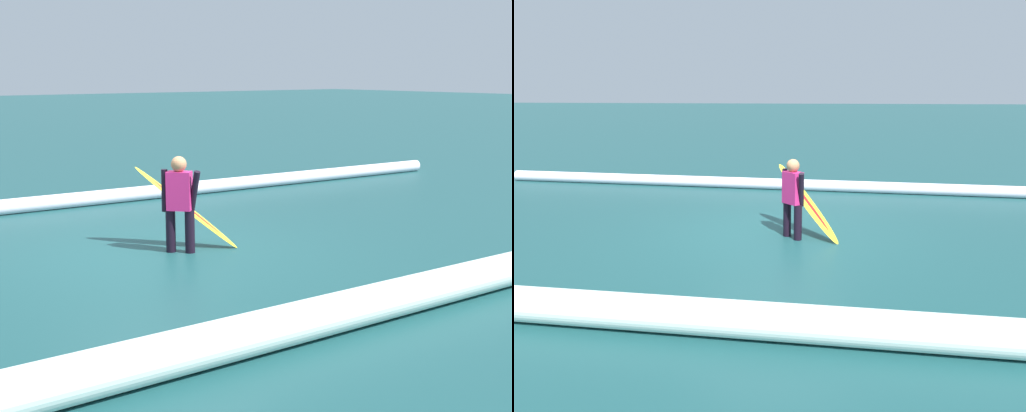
{
  "view_description": "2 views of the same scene",
  "coord_description": "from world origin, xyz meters",
  "views": [
    {
      "loc": [
        4.36,
        8.36,
        2.52
      ],
      "look_at": [
        -0.57,
        1.77,
        0.89
      ],
      "focal_mm": 47.35,
      "sensor_mm": 36.0,
      "label": 1
    },
    {
      "loc": [
        -0.75,
        8.44,
        2.56
      ],
      "look_at": [
        -0.1,
        1.65,
        0.9
      ],
      "focal_mm": 34.55,
      "sensor_mm": 36.0,
      "label": 2
    }
  ],
  "objects": [
    {
      "name": "wave_crest_foreground",
      "position": [
        -0.91,
        -3.74,
        0.14
      ],
      "size": [
        17.02,
        1.58,
        0.28
      ],
      "primitive_type": "cylinder",
      "rotation": [
        0.0,
        1.57,
        -0.08
      ],
      "color": "white",
      "rests_on": "ground_plane"
    },
    {
      "name": "surfer",
      "position": [
        -0.35,
        0.26,
        0.77
      ],
      "size": [
        0.39,
        0.49,
        1.38
      ],
      "rotation": [
        0.0,
        0.0,
        2.34
      ],
      "color": "black",
      "rests_on": "ground_plane"
    },
    {
      "name": "ground_plane",
      "position": [
        0.0,
        0.0,
        0.0
      ],
      "size": [
        136.47,
        136.47,
        0.0
      ],
      "primitive_type": "plane",
      "color": "#194749"
    },
    {
      "name": "surfboard",
      "position": [
        -0.6,
        0.02,
        0.58
      ],
      "size": [
        1.27,
        1.28,
        1.19
      ],
      "color": "yellow",
      "rests_on": "ground_plane"
    },
    {
      "name": "wave_crest_midground",
      "position": [
        -2.19,
        3.91,
        0.2
      ],
      "size": [
        23.44,
        1.69,
        0.4
      ],
      "primitive_type": "cylinder",
      "rotation": [
        0.0,
        1.57,
        -0.06
      ],
      "color": "white",
      "rests_on": "ground_plane"
    }
  ]
}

